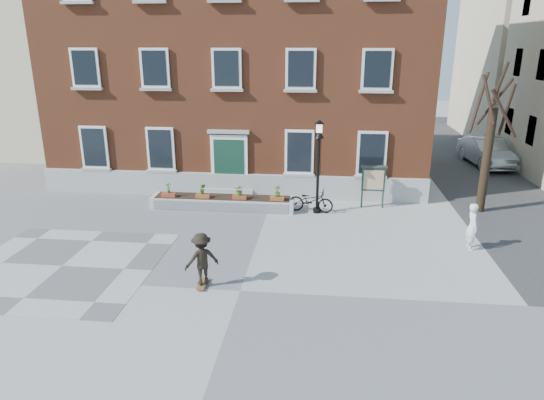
# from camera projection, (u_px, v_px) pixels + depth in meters

# --- Properties ---
(ground) EXTENTS (100.00, 100.00, 0.00)m
(ground) POSITION_uv_depth(u_px,v_px,m) (240.00, 291.00, 14.07)
(ground) COLOR #949496
(ground) RESTS_ON ground
(checker_patch) EXTENTS (6.00, 6.00, 0.01)m
(checker_patch) POSITION_uv_depth(u_px,v_px,m) (62.00, 266.00, 15.63)
(checker_patch) COLOR #58585A
(checker_patch) RESTS_ON ground
(distant_building) EXTENTS (10.00, 12.00, 13.00)m
(distant_building) POSITION_uv_depth(u_px,v_px,m) (26.00, 48.00, 32.79)
(distant_building) COLOR beige
(distant_building) RESTS_ON ground
(bicycle) EXTENTS (1.98, 0.93, 1.00)m
(bicycle) POSITION_uv_depth(u_px,v_px,m) (311.00, 200.00, 20.49)
(bicycle) COLOR black
(bicycle) RESTS_ON ground
(parked_car) EXTENTS (2.23, 5.02, 1.60)m
(parked_car) POSITION_uv_depth(u_px,v_px,m) (486.00, 152.00, 28.19)
(parked_car) COLOR #A9ABAE
(parked_car) RESTS_ON ground
(bystander) EXTENTS (0.41, 0.62, 1.67)m
(bystander) POSITION_uv_depth(u_px,v_px,m) (472.00, 227.00, 16.68)
(bystander) COLOR white
(bystander) RESTS_ON ground
(brick_building) EXTENTS (18.40, 10.85, 12.60)m
(brick_building) POSITION_uv_depth(u_px,v_px,m) (245.00, 54.00, 25.53)
(brick_building) COLOR brown
(brick_building) RESTS_ON ground
(planter_assembly) EXTENTS (6.20, 1.12, 1.15)m
(planter_assembly) POSITION_uv_depth(u_px,v_px,m) (223.00, 202.00, 20.96)
(planter_assembly) COLOR silver
(planter_assembly) RESTS_ON ground
(bare_tree) EXTENTS (1.83, 1.83, 6.16)m
(bare_tree) POSITION_uv_depth(u_px,v_px,m) (488.00, 147.00, 19.86)
(bare_tree) COLOR black
(bare_tree) RESTS_ON ground
(lamp_post) EXTENTS (0.40, 0.40, 3.93)m
(lamp_post) POSITION_uv_depth(u_px,v_px,m) (318.00, 154.00, 19.76)
(lamp_post) COLOR black
(lamp_post) RESTS_ON ground
(notice_board) EXTENTS (1.10, 0.16, 1.87)m
(notice_board) POSITION_uv_depth(u_px,v_px,m) (373.00, 179.00, 20.82)
(notice_board) COLOR #193327
(notice_board) RESTS_ON ground
(skateboarder) EXTENTS (1.18, 1.04, 1.67)m
(skateboarder) POSITION_uv_depth(u_px,v_px,m) (202.00, 259.00, 14.11)
(skateboarder) COLOR brown
(skateboarder) RESTS_ON ground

